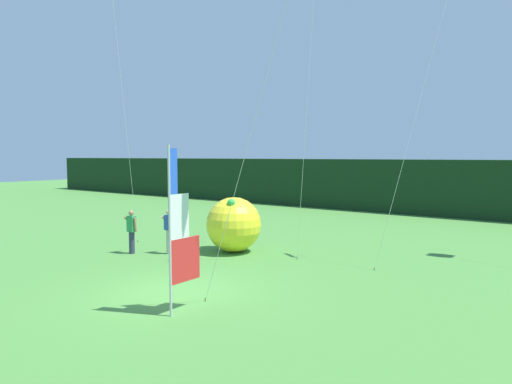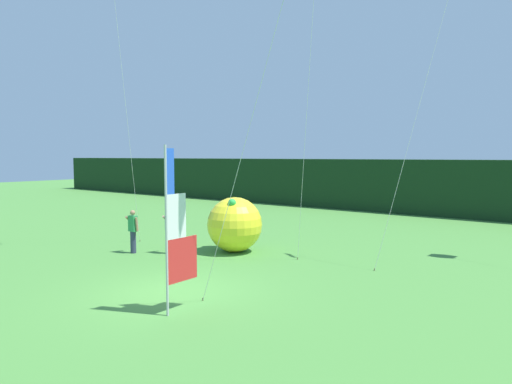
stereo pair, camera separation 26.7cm
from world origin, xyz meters
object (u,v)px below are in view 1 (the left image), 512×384
object	(u,v)px
person_mid_field	(169,230)
inflatable_balloon	(234,224)
person_near_banner	(132,230)
banner_flag	(179,234)

from	to	relation	value
person_mid_field	inflatable_balloon	world-z (taller)	inflatable_balloon
person_near_banner	person_mid_field	xyz separation A→B (m)	(1.23, 0.83, 0.02)
inflatable_balloon	person_mid_field	bearing A→B (deg)	-135.13
banner_flag	person_near_banner	world-z (taller)	banner_flag
person_near_banner	inflatable_balloon	size ratio (longest dim) A/B	0.78
person_mid_field	inflatable_balloon	size ratio (longest dim) A/B	0.79
person_mid_field	inflatable_balloon	xyz separation A→B (m)	(1.81, 1.80, 0.17)
person_near_banner	person_mid_field	distance (m)	1.48
banner_flag	person_near_banner	xyz separation A→B (m)	(-6.50, 3.71, -1.05)
person_near_banner	inflatable_balloon	world-z (taller)	inflatable_balloon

